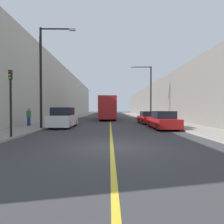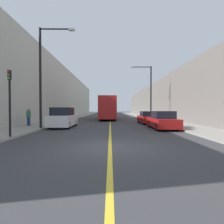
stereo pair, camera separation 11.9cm
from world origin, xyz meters
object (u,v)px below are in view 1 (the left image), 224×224
object	(u,v)px
bus	(108,108)
traffic_light	(11,100)
parked_suv_left	(64,118)
street_lamp_right	(149,89)
street_lamp_left	(44,71)
car_right_mid	(148,118)
pedestrian	(29,117)
car_right_near	(163,121)

from	to	relation	value
bus	traffic_light	size ratio (longest dim) A/B	3.10
parked_suv_left	street_lamp_right	bearing A→B (deg)	41.47
parked_suv_left	traffic_light	bearing A→B (deg)	-102.54
street_lamp_left	street_lamp_right	distance (m)	15.32
car_right_mid	parked_suv_left	bearing A→B (deg)	-154.96
car_right_mid	pedestrian	distance (m)	12.81
street_lamp_left	traffic_light	bearing A→B (deg)	-91.95
bus	pedestrian	world-z (taller)	bus
bus	traffic_light	bearing A→B (deg)	-105.69
traffic_light	car_right_mid	bearing A→B (deg)	45.45
car_right_near	street_lamp_right	distance (m)	10.94
car_right_mid	street_lamp_right	size ratio (longest dim) A/B	0.59
bus	car_right_near	xyz separation A→B (m)	(4.92, -14.29, -1.21)
bus	parked_suv_left	xyz separation A→B (m)	(-4.01, -12.97, -1.04)
bus	parked_suv_left	bearing A→B (deg)	-107.17
car_right_near	street_lamp_right	xyz separation A→B (m)	(1.08, 10.16, 3.89)
parked_suv_left	street_lamp_left	distance (m)	4.53
car_right_near	street_lamp_left	world-z (taller)	street_lamp_left
bus	car_right_mid	bearing A→B (deg)	-61.53
bus	parked_suv_left	distance (m)	13.62
parked_suv_left	car_right_mid	size ratio (longest dim) A/B	0.97
parked_suv_left	pedestrian	bearing A→B (deg)	171.82
bus	traffic_light	world-z (taller)	traffic_light
parked_suv_left	pedestrian	xyz separation A→B (m)	(-3.47, 0.50, 0.13)
traffic_light	car_right_near	bearing A→B (deg)	25.52
car_right_near	car_right_mid	xyz separation A→B (m)	(-0.12, 5.44, -0.04)
parked_suv_left	street_lamp_left	bearing A→B (deg)	-128.26
street_lamp_left	pedestrian	size ratio (longest dim) A/B	5.08
parked_suv_left	car_right_mid	xyz separation A→B (m)	(8.81, 4.12, -0.20)
bus	street_lamp_right	size ratio (longest dim) A/B	1.53
street_lamp_right	traffic_light	size ratio (longest dim) A/B	2.02
car_right_near	pedestrian	distance (m)	12.53
parked_suv_left	traffic_light	xyz separation A→B (m)	(-1.39, -6.24, 1.37)
car_right_near	pedestrian	world-z (taller)	pedestrian
bus	car_right_near	distance (m)	15.16
bus	street_lamp_left	distance (m)	15.74
parked_suv_left	traffic_light	distance (m)	6.54
street_lamp_left	street_lamp_right	xyz separation A→B (m)	(11.24, 10.40, -0.35)
street_lamp_left	street_lamp_right	size ratio (longest dim) A/B	1.09
street_lamp_left	traffic_light	distance (m)	5.41
car_right_near	car_right_mid	distance (m)	5.44
car_right_near	street_lamp_right	world-z (taller)	street_lamp_right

